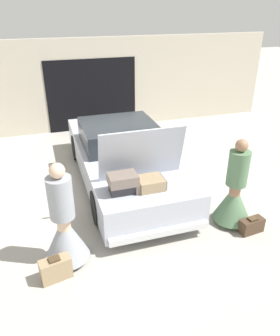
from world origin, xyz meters
TOP-DOWN VIEW (x-y plane):
  - ground_plane at (0.00, 0.00)m, footprint 40.00×40.00m
  - garage_wall_back at (0.00, 3.74)m, footprint 12.00×0.14m
  - car at (-0.00, 0.00)m, footprint 1.90×4.86m
  - person_left at (-1.53, -2.29)m, footprint 0.71×0.71m
  - person_right at (1.53, -2.18)m, footprint 0.70×0.70m
  - suitcase_beside_left_person at (-1.74, -2.64)m, footprint 0.49×0.30m
  - suitcase_beside_right_person at (1.71, -2.56)m, footprint 0.47×0.25m

SIDE VIEW (x-z plane):
  - ground_plane at x=0.00m, z-range 0.00..0.00m
  - suitcase_beside_right_person at x=1.71m, z-range -0.01..0.29m
  - suitcase_beside_left_person at x=-1.74m, z-range -0.01..0.38m
  - car at x=0.00m, z-range -0.30..1.48m
  - person_right at x=1.53m, z-range -0.25..1.43m
  - person_left at x=-1.53m, z-range -0.25..1.48m
  - garage_wall_back at x=0.00m, z-range -0.01..2.79m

